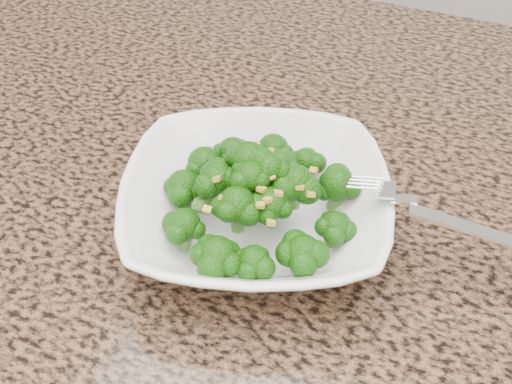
% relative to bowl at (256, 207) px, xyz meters
% --- Properties ---
extents(granite_counter, '(1.64, 1.04, 0.03)m').
position_rel_bowl_xyz_m(granite_counter, '(-0.06, 0.03, -0.05)').
color(granite_counter, brown).
rests_on(granite_counter, cabinet).
extents(bowl, '(0.33, 0.33, 0.06)m').
position_rel_bowl_xyz_m(bowl, '(0.00, 0.00, 0.00)').
color(bowl, white).
rests_on(bowl, granite_counter).
extents(broccoli_pile, '(0.22, 0.22, 0.06)m').
position_rel_bowl_xyz_m(broccoli_pile, '(0.00, 0.00, 0.06)').
color(broccoli_pile, '#185409').
rests_on(broccoli_pile, bowl).
extents(garlic_topping, '(0.13, 0.13, 0.01)m').
position_rel_bowl_xyz_m(garlic_topping, '(0.00, 0.00, 0.10)').
color(garlic_topping, gold).
rests_on(garlic_topping, broccoli_pile).
extents(fork, '(0.19, 0.06, 0.01)m').
position_rel_bowl_xyz_m(fork, '(0.14, 0.02, 0.04)').
color(fork, silver).
rests_on(fork, bowl).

